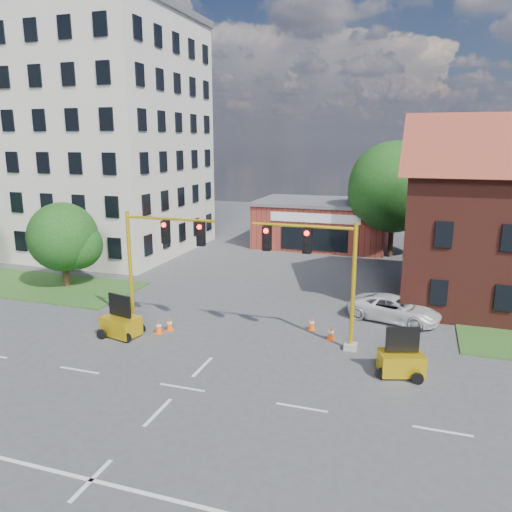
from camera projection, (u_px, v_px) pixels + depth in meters
name	position (u px, v px, depth m)	size (l,w,h in m)	color
ground	(182.00, 387.00, 20.35)	(120.00, 120.00, 0.00)	#424345
lane_markings	(144.00, 426.00, 17.57)	(60.00, 36.00, 0.01)	silver
office_block	(86.00, 135.00, 44.39)	(18.40, 15.40, 20.60)	beige
brick_shop	(323.00, 223.00, 47.59)	(12.40, 8.40, 4.30)	maroon
tree_large	(399.00, 190.00, 41.98)	(8.07, 7.69, 9.85)	#352313
tree_nw_front	(67.00, 239.00, 33.58)	(4.88, 4.65, 5.83)	#352313
signal_mast_west	(156.00, 255.00, 26.34)	(5.30, 0.60, 6.20)	gray
signal_mast_east	(319.00, 268.00, 23.67)	(5.30, 0.60, 6.20)	gray
trailer_west	(121.00, 324.00, 25.56)	(2.11, 1.65, 2.13)	yellow
trailer_east	(401.00, 361.00, 21.30)	(2.11, 1.72, 2.08)	yellow
cone_a	(159.00, 327.00, 26.00)	(0.40, 0.40, 0.70)	#FD540D
cone_b	(170.00, 324.00, 26.40)	(0.40, 0.40, 0.70)	#FD540D
cone_c	(331.00, 334.00, 25.14)	(0.40, 0.40, 0.70)	#FD540D
cone_d	(312.00, 324.00, 26.46)	(0.40, 0.40, 0.70)	#FD540D
pickup_white	(394.00, 309.00, 27.77)	(2.31, 5.00, 1.39)	white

